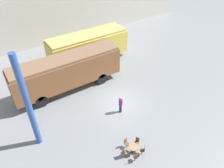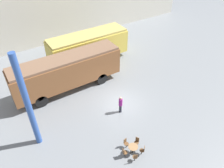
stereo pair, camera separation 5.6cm
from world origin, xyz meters
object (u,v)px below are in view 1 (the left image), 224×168
at_px(cafe_table_near, 133,148).
at_px(visitor_person, 121,104).
at_px(cafe_chair_0, 143,150).
at_px(passenger_coach_wooden, 67,70).
at_px(passenger_coach_vintage, 88,46).

xyz_separation_m(cafe_table_near, visitor_person, (1.70, 4.10, 0.41)).
height_order(cafe_chair_0, visitor_person, visitor_person).
distance_m(cafe_table_near, cafe_chair_0, 0.74).
bearing_deg(passenger_coach_wooden, cafe_chair_0, -82.73).
height_order(cafe_table_near, visitor_person, visitor_person).
distance_m(passenger_coach_vintage, cafe_chair_0, 14.33).
bearing_deg(cafe_table_near, visitor_person, 67.54).
distance_m(passenger_coach_vintage, visitor_person, 9.57).
distance_m(passenger_coach_wooden, cafe_chair_0, 10.49).
bearing_deg(cafe_chair_0, passenger_coach_vintage, -59.19).
xyz_separation_m(cafe_chair_0, visitor_person, (1.15, 4.60, 0.45)).
bearing_deg(cafe_chair_0, passenger_coach_wooden, -39.95).
height_order(cafe_table_near, cafe_chair_0, cafe_chair_0).
xyz_separation_m(passenger_coach_vintage, passenger_coach_wooden, (-4.26, -3.68, 0.17)).
height_order(passenger_coach_vintage, visitor_person, passenger_coach_vintage).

